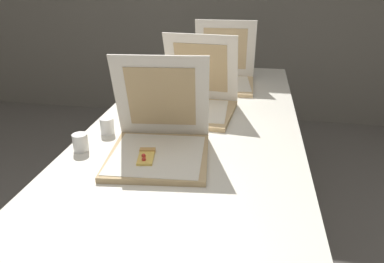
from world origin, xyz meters
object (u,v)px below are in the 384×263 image
(table, at_px, (194,136))
(cup_white_mid, at_px, (125,114))
(pizza_box_back, at_px, (223,77))
(cup_white_far, at_px, (160,91))
(pizza_box_front, at_px, (159,143))
(cup_white_near_center, at_px, (107,126))
(cup_white_near_left, at_px, (80,142))
(pizza_box_middle, at_px, (196,102))

(table, bearing_deg, cup_white_mid, 176.82)
(pizza_box_back, height_order, cup_white_far, pizza_box_back)
(pizza_box_front, bearing_deg, cup_white_far, 98.07)
(pizza_box_front, bearing_deg, cup_white_near_center, 143.64)
(table, distance_m, pizza_box_front, 0.32)
(cup_white_near_left, distance_m, cup_white_far, 0.72)
(cup_white_near_left, relative_size, cup_white_far, 1.00)
(cup_white_near_center, xyz_separation_m, cup_white_far, (0.11, 0.52, 0.00))
(cup_white_near_left, bearing_deg, pizza_box_back, 64.07)
(cup_white_near_left, xyz_separation_m, cup_white_far, (0.15, 0.70, 0.00))
(pizza_box_middle, distance_m, cup_white_near_left, 0.64)
(cup_white_mid, height_order, cup_white_far, same)
(pizza_box_back, bearing_deg, cup_white_mid, -122.23)
(table, xyz_separation_m, pizza_box_back, (0.07, 0.69, 0.10))
(pizza_box_front, relative_size, pizza_box_back, 1.07)
(cup_white_near_center, distance_m, cup_white_far, 0.53)
(pizza_box_front, xyz_separation_m, cup_white_near_center, (-0.28, 0.16, -0.02))
(table, distance_m, cup_white_far, 0.48)
(cup_white_near_center, bearing_deg, pizza_box_front, -30.16)
(table, relative_size, pizza_box_front, 5.54)
(table, xyz_separation_m, pizza_box_front, (-0.09, -0.29, 0.10))
(cup_white_near_left, bearing_deg, pizza_box_middle, 52.36)
(pizza_box_back, distance_m, cup_white_far, 0.45)
(cup_white_mid, bearing_deg, table, -3.18)
(pizza_box_front, relative_size, cup_white_mid, 5.77)
(pizza_box_front, distance_m, pizza_box_middle, 0.50)
(cup_white_near_center, bearing_deg, cup_white_mid, 77.33)
(cup_white_mid, xyz_separation_m, cup_white_near_center, (-0.03, -0.15, 0.00))
(table, relative_size, pizza_box_back, 5.95)
(pizza_box_front, xyz_separation_m, cup_white_far, (-0.17, 0.69, -0.02))
(pizza_box_middle, relative_size, cup_white_near_left, 5.69)
(cup_white_near_center, bearing_deg, table, 19.01)
(pizza_box_back, xyz_separation_m, cup_white_far, (-0.34, -0.30, -0.02))
(cup_white_far, bearing_deg, pizza_box_front, -75.73)
(cup_white_near_left, bearing_deg, pizza_box_front, 2.68)
(pizza_box_front, bearing_deg, pizza_box_middle, 75.95)
(table, height_order, cup_white_far, cup_white_far)
(table, bearing_deg, cup_white_near_center, -160.99)
(pizza_box_back, height_order, cup_white_near_left, pizza_box_back)
(pizza_box_middle, relative_size, pizza_box_back, 1.06)
(pizza_box_back, xyz_separation_m, cup_white_mid, (-0.41, -0.67, -0.02))
(cup_white_mid, xyz_separation_m, cup_white_near_left, (-0.07, -0.33, 0.00))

